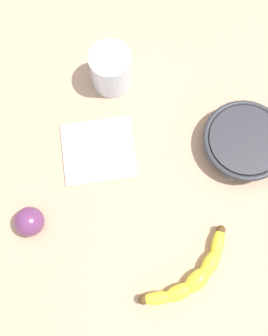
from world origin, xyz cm
name	(u,v)px	position (x,y,z in cm)	size (l,w,h in cm)	color
wooden_tabletop	(158,173)	(0.00, 0.00, 1.50)	(120.00, 120.00, 3.00)	tan
banana	(193,276)	(14.63, -16.87, 4.69)	(11.98, 20.66, 3.38)	yellow
smoothie_glass	(111,70)	(-17.98, 15.25, 7.62)	(8.90, 8.90, 9.84)	silver
ceramic_bowl	(244,142)	(14.05, 12.69, 5.62)	(17.80, 17.80, 4.38)	#2D2D33
plum_fruit	(29,222)	(-18.89, -20.79, 5.97)	(5.94, 5.94, 5.94)	#6B3360
folded_napkin	(99,150)	(-13.47, -1.12, 3.30)	(15.30, 13.83, 0.60)	white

